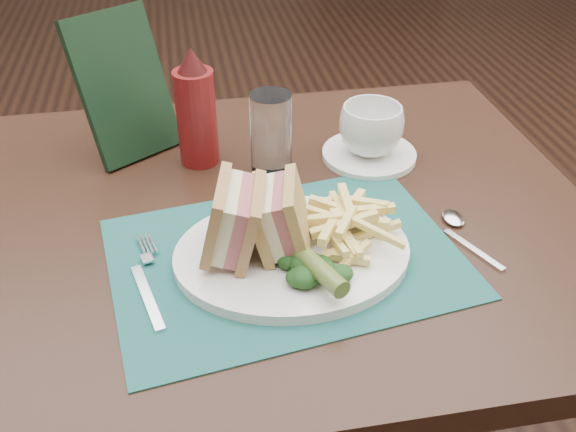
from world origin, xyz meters
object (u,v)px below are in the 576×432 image
(coffee_cup, at_px, (371,130))
(check_presenter, at_px, (123,86))
(plate, at_px, (292,254))
(drinking_glass, at_px, (271,135))
(sandwich_half_a, at_px, (216,219))
(placemat, at_px, (285,257))
(ketchup_bottle, at_px, (196,107))
(sandwich_half_b, at_px, (263,216))
(saucer, at_px, (369,154))
(table_main, at_px, (279,384))

(coffee_cup, relative_size, check_presenter, 0.44)
(plate, relative_size, drinking_glass, 2.31)
(sandwich_half_a, bearing_deg, check_presenter, 121.30)
(sandwich_half_a, bearing_deg, plate, 5.07)
(placemat, distance_m, ketchup_bottle, 0.30)
(coffee_cup, distance_m, ketchup_bottle, 0.27)
(sandwich_half_b, relative_size, saucer, 0.63)
(placemat, distance_m, sandwich_half_b, 0.07)
(placemat, bearing_deg, table_main, 86.71)
(sandwich_half_b, distance_m, drinking_glass, 0.21)
(coffee_cup, xyz_separation_m, drinking_glass, (-0.16, -0.02, 0.02))
(sandwich_half_a, height_order, sandwich_half_b, sandwich_half_a)
(drinking_glass, distance_m, ketchup_bottle, 0.12)
(placemat, distance_m, check_presenter, 0.39)
(table_main, relative_size, sandwich_half_a, 8.90)
(sandwich_half_a, distance_m, coffee_cup, 0.34)
(saucer, bearing_deg, check_presenter, 166.08)
(ketchup_bottle, bearing_deg, coffee_cup, -7.94)
(check_presenter, bearing_deg, plate, -91.48)
(saucer, bearing_deg, table_main, -145.19)
(placemat, height_order, ketchup_bottle, ketchup_bottle)
(plate, xyz_separation_m, ketchup_bottle, (-0.10, 0.27, 0.08))
(plate, distance_m, saucer, 0.29)
(table_main, height_order, ketchup_bottle, ketchup_bottle)
(table_main, relative_size, plate, 3.00)
(sandwich_half_b, xyz_separation_m, saucer, (0.20, 0.22, -0.06))
(sandwich_half_a, distance_m, saucer, 0.35)
(table_main, distance_m, check_presenter, 0.57)
(plate, bearing_deg, coffee_cup, 53.72)
(saucer, bearing_deg, sandwich_half_a, -139.50)
(table_main, xyz_separation_m, plate, (0.00, -0.11, 0.38))
(drinking_glass, height_order, ketchup_bottle, ketchup_bottle)
(placemat, bearing_deg, ketchup_bottle, 108.82)
(saucer, bearing_deg, plate, -125.87)
(table_main, height_order, drinking_glass, drinking_glass)
(sandwich_half_a, height_order, drinking_glass, drinking_glass)
(placemat, relative_size, check_presenter, 1.91)
(ketchup_bottle, bearing_deg, check_presenter, 152.44)
(sandwich_half_a, xyz_separation_m, saucer, (0.26, 0.22, -0.06))
(sandwich_half_b, relative_size, coffee_cup, 0.93)
(saucer, relative_size, ketchup_bottle, 0.81)
(plate, bearing_deg, table_main, 90.45)
(table_main, relative_size, sandwich_half_b, 9.60)
(plate, bearing_deg, placemat, 151.55)
(coffee_cup, bearing_deg, check_presenter, 166.08)
(plate, bearing_deg, ketchup_bottle, 109.65)
(sandwich_half_a, height_order, ketchup_bottle, ketchup_bottle)
(drinking_glass, bearing_deg, coffee_cup, 6.82)
(table_main, height_order, saucer, saucer)
(ketchup_bottle, bearing_deg, sandwich_half_b, -75.99)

